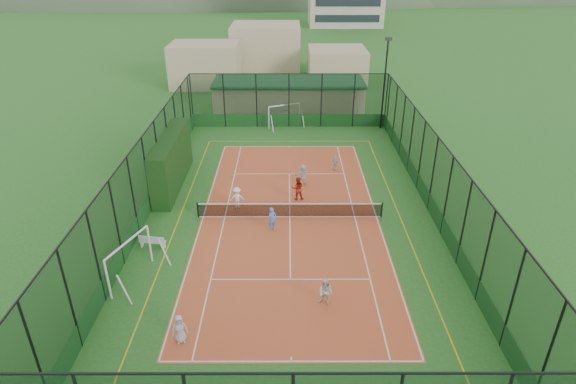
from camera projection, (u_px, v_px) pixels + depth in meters
name	position (u px, v px, depth m)	size (l,w,h in m)	color
ground	(290.00, 217.00, 30.45)	(300.00, 300.00, 0.00)	#276322
court_slab	(290.00, 217.00, 30.45)	(11.17, 23.97, 0.01)	#C05F2A
tennis_net	(290.00, 210.00, 30.21)	(11.67, 0.12, 1.06)	black
perimeter_fence	(290.00, 181.00, 29.31)	(18.12, 34.12, 5.00)	black
floodlight_ne	(384.00, 84.00, 43.32)	(0.60, 0.26, 8.25)	black
clubhouse	(289.00, 95.00, 49.28)	(15.20, 7.20, 3.15)	tan
hedge_left	(172.00, 161.00, 33.83)	(1.23, 8.22, 3.60)	black
white_bench	(152.00, 241.00, 27.20)	(1.51, 0.42, 0.85)	white
futsal_goal_near	(130.00, 261.00, 24.32)	(1.00, 3.46, 2.23)	white
futsal_goal_far	(284.00, 116.00, 45.12)	(3.23, 0.94, 2.08)	white
child_near_left	(180.00, 329.00, 20.60)	(0.68, 0.44, 1.38)	silver
child_near_mid	(272.00, 219.00, 28.72)	(0.55, 0.36, 1.50)	#517BE6
child_near_right	(326.00, 292.00, 22.72)	(0.71, 0.55, 1.46)	silver
child_far_left	(237.00, 198.00, 31.17)	(0.95, 0.55, 1.47)	white
child_far_right	(335.00, 163.00, 36.39)	(0.69, 0.29, 1.18)	silver
child_far_back	(303.00, 175.00, 34.24)	(1.41, 0.45, 1.52)	silver
coach	(298.00, 188.00, 32.17)	(0.80, 0.62, 1.64)	#B42413
tennis_balls	(299.00, 205.00, 31.69)	(4.12, 1.27, 0.07)	#CCE033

